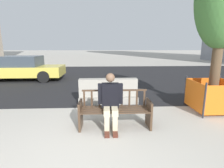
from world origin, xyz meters
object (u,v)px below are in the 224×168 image
seated_person (110,100)px  construction_fence (212,95)px  jersey_barrier_centre (108,93)px  car_taxi_near (23,68)px  street_bench (115,111)px

seated_person → construction_fence: size_ratio=1.12×
construction_fence → seated_person: bearing=-161.8°
seated_person → jersey_barrier_centre: 2.01m
seated_person → car_taxi_near: size_ratio=0.30×
construction_fence → car_taxi_near: bearing=145.7°
street_bench → seated_person: size_ratio=1.29×
seated_person → construction_fence: seated_person is taller
street_bench → jersey_barrier_centre: size_ratio=0.84×
jersey_barrier_centre → car_taxi_near: 6.58m
street_bench → construction_fence: (3.00, 0.97, 0.10)m
seated_person → car_taxi_near: car_taxi_near is taller
jersey_barrier_centre → seated_person: bearing=-90.0°
car_taxi_near → seated_person: bearing=-53.1°
street_bench → seated_person: (-0.11, -0.06, 0.29)m
street_bench → seated_person: bearing=-152.5°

